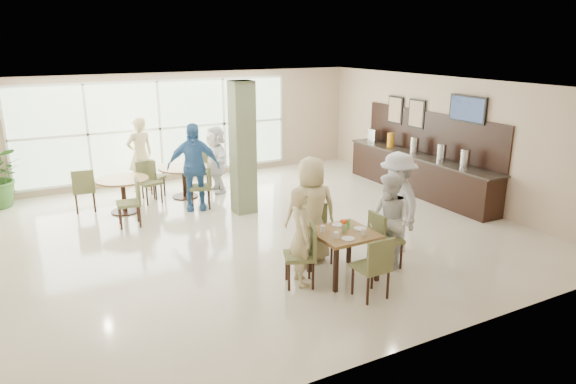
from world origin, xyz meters
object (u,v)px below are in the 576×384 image
teen_left (301,237)px  adult_standing (140,155)px  round_table_left (123,187)px  main_table (343,238)px  round_table_right (184,173)px  buffet_counter (419,171)px  teen_standing (397,202)px  teen_right (390,221)px  adult_a (193,167)px  teen_far (311,209)px  adult_b (216,159)px

teen_left → adult_standing: 6.23m
round_table_left → adult_standing: (0.71, 1.41, 0.35)m
main_table → teen_left: (-0.69, 0.12, 0.11)m
round_table_right → buffet_counter: bearing=-24.4°
buffet_counter → teen_standing: (-2.78, -2.51, 0.33)m
teen_left → round_table_right: bearing=14.3°
teen_left → main_table: bearing=-87.7°
main_table → round_table_right: 5.38m
teen_right → teen_standing: 0.72m
buffet_counter → adult_a: (-5.18, 1.36, 0.40)m
teen_right → adult_standing: 6.77m
main_table → adult_standing: size_ratio=0.49×
buffet_counter → teen_standing: bearing=-137.9°
buffet_counter → adult_standing: 6.75m
main_table → adult_a: adult_a is taller
round_table_left → adult_standing: bearing=63.2°
round_table_right → teen_left: 5.20m
teen_right → adult_standing: bearing=-159.0°
adult_standing → teen_standing: bearing=104.4°
teen_far → teen_standing: teen_far is taller
teen_standing → adult_standing: bearing=-142.3°
adult_b → teen_standing: bearing=14.9°
teen_right → adult_standing: size_ratio=0.85×
round_table_left → teen_left: bearing=-70.2°
main_table → teen_standing: size_ratio=0.51×
main_table → buffet_counter: bearing=35.3°
teen_standing → teen_left: bearing=-71.2°
round_table_left → teen_standing: teen_standing is taller
adult_b → adult_standing: size_ratio=0.88×
round_table_right → teen_right: bearing=-71.2°
buffet_counter → teen_far: buffet_counter is taller
round_table_left → teen_left: (1.71, -4.73, 0.19)m
buffet_counter → adult_a: bearing=165.3°
adult_a → adult_b: size_ratio=1.18×
buffet_counter → teen_far: 4.82m
teen_left → adult_standing: bearing=21.0°
teen_left → adult_a: bearing=15.7°
teen_right → adult_b: adult_b is taller
round_table_right → buffet_counter: (5.12, -2.33, -0.04)m
round_table_right → adult_standing: 1.27m
teen_left → teen_right: 1.59m
main_table → adult_b: size_ratio=0.56×
teen_far → adult_standing: bearing=-58.6°
round_table_left → adult_b: 2.39m
round_table_right → adult_b: adult_b is taller
main_table → teen_left: size_ratio=0.60×
teen_far → adult_a: adult_a is taller
teen_right → teen_standing: teen_standing is taller
teen_far → teen_right: size_ratio=1.14×
teen_standing → adult_b: bearing=-153.5°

